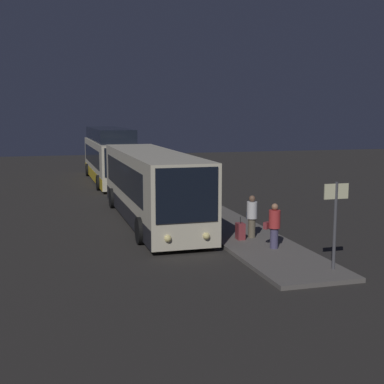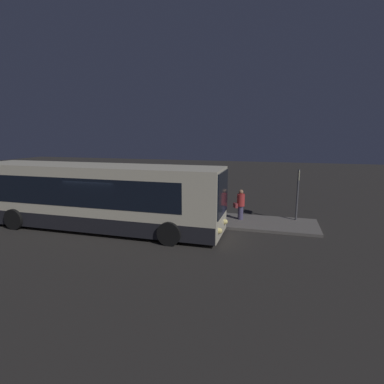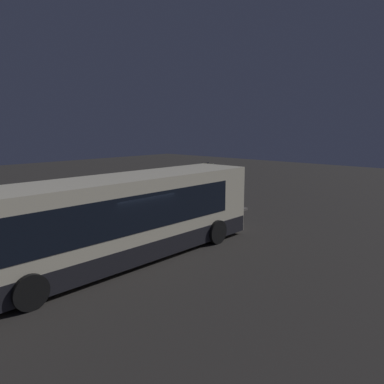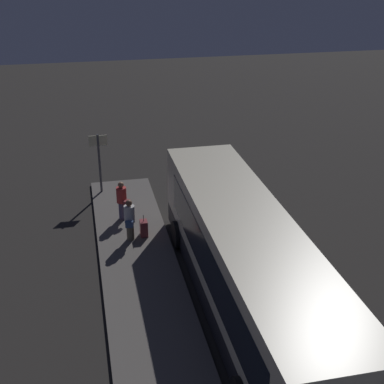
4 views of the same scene
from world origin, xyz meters
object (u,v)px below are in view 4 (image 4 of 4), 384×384
at_px(passenger_boarding, 122,199).
at_px(suitcase, 144,228).
at_px(sign_post, 99,156).
at_px(bus_lead, 246,268).
at_px(passenger_waiting, 130,219).

relative_size(passenger_boarding, suitcase, 1.85).
bearing_deg(passenger_boarding, sign_post, -111.39).
xyz_separation_m(passenger_boarding, sign_post, (2.81, 0.67, 0.85)).
distance_m(bus_lead, sign_post, 10.10).
bearing_deg(bus_lead, suitcase, 25.08).
bearing_deg(suitcase, sign_post, 16.73).
relative_size(passenger_waiting, suitcase, 1.88).
height_order(bus_lead, sign_post, bus_lead).
distance_m(passenger_boarding, sign_post, 3.02).
bearing_deg(suitcase, bus_lead, -154.92).
bearing_deg(passenger_waiting, suitcase, -150.87).
bearing_deg(passenger_waiting, passenger_boarding, -76.43).
bearing_deg(passenger_waiting, bus_lead, 130.47).
height_order(bus_lead, passenger_waiting, bus_lead).
height_order(bus_lead, suitcase, bus_lead).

